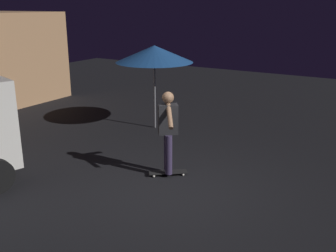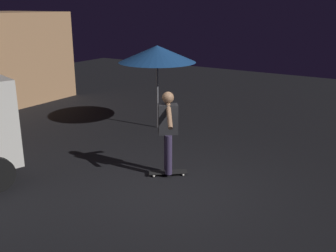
% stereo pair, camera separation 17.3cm
% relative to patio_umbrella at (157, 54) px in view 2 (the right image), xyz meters
% --- Properties ---
extents(ground_plane, '(28.00, 28.00, 0.00)m').
position_rel_patio_umbrella_xyz_m(ground_plane, '(-3.21, -2.41, -2.07)').
color(ground_plane, black).
extents(patio_umbrella, '(2.10, 2.10, 2.30)m').
position_rel_patio_umbrella_xyz_m(patio_umbrella, '(0.00, 0.00, 0.00)').
color(patio_umbrella, slate).
rests_on(patio_umbrella, ground_plane).
extents(skateboard_ridden, '(0.64, 0.74, 0.07)m').
position_rel_patio_umbrella_xyz_m(skateboard_ridden, '(-2.60, -2.01, -2.02)').
color(skateboard_ridden, black).
rests_on(skateboard_ridden, ground_plane).
extents(skater, '(0.82, 0.68, 1.67)m').
position_rel_patio_umbrella_xyz_m(skater, '(-2.60, -2.01, -1.04)').
color(skater, '#382D4C').
rests_on(skater, skateboard_ridden).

